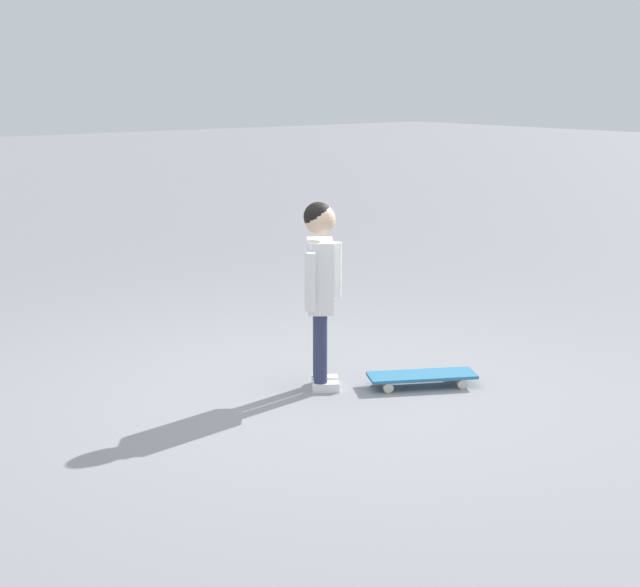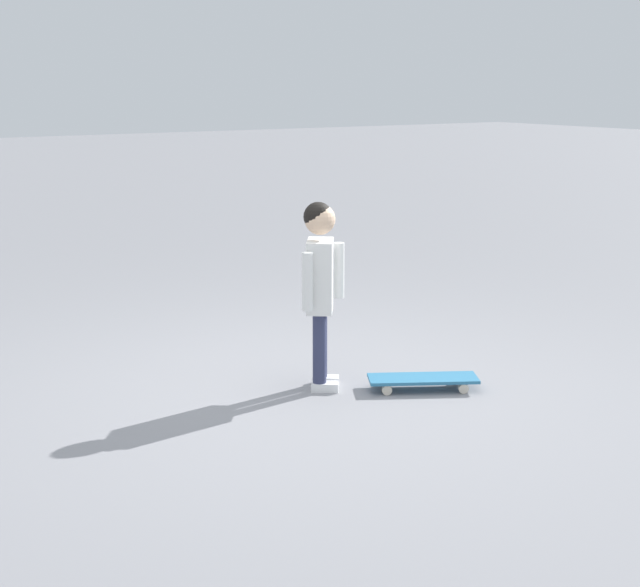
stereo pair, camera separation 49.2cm
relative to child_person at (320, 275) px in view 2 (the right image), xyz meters
name	(u,v)px [view 2 (the right image)]	position (x,y,z in m)	size (l,w,h in m)	color
ground_plane	(296,395)	(0.18, 0.03, -0.66)	(50.00, 50.00, 0.00)	gray
child_person	(320,275)	(0.00, 0.00, 0.00)	(0.37, 0.28, 1.06)	#2D3351
skateboard	(423,380)	(-0.47, 0.34, -0.60)	(0.63, 0.46, 0.07)	teal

